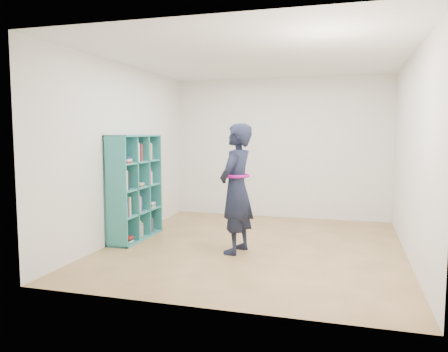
# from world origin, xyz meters

# --- Properties ---
(floor) EXTENTS (4.50, 4.50, 0.00)m
(floor) POSITION_xyz_m (0.00, 0.00, 0.00)
(floor) COLOR olive
(floor) RESTS_ON ground
(ceiling) EXTENTS (4.50, 4.50, 0.00)m
(ceiling) POSITION_xyz_m (0.00, 0.00, 2.60)
(ceiling) COLOR white
(ceiling) RESTS_ON wall_back
(wall_left) EXTENTS (0.02, 4.50, 2.60)m
(wall_left) POSITION_xyz_m (-2.00, 0.00, 1.30)
(wall_left) COLOR white
(wall_left) RESTS_ON floor
(wall_right) EXTENTS (0.02, 4.50, 2.60)m
(wall_right) POSITION_xyz_m (2.00, 0.00, 1.30)
(wall_right) COLOR white
(wall_right) RESTS_ON floor
(wall_back) EXTENTS (4.00, 0.02, 2.60)m
(wall_back) POSITION_xyz_m (0.00, 2.25, 1.30)
(wall_back) COLOR white
(wall_back) RESTS_ON floor
(wall_front) EXTENTS (4.00, 0.02, 2.60)m
(wall_front) POSITION_xyz_m (0.00, -2.25, 1.30)
(wall_front) COLOR white
(wall_front) RESTS_ON floor
(bookshelf) EXTENTS (0.34, 1.17, 1.56)m
(bookshelf) POSITION_xyz_m (-1.85, -0.04, 0.76)
(bookshelf) COLOR teal
(bookshelf) RESTS_ON floor
(person) EXTENTS (0.51, 0.69, 1.71)m
(person) POSITION_xyz_m (-0.17, -0.37, 0.86)
(person) COLOR black
(person) RESTS_ON floor
(smartphone) EXTENTS (0.01, 0.11, 0.14)m
(smartphone) POSITION_xyz_m (-0.29, -0.25, 0.97)
(smartphone) COLOR silver
(smartphone) RESTS_ON person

